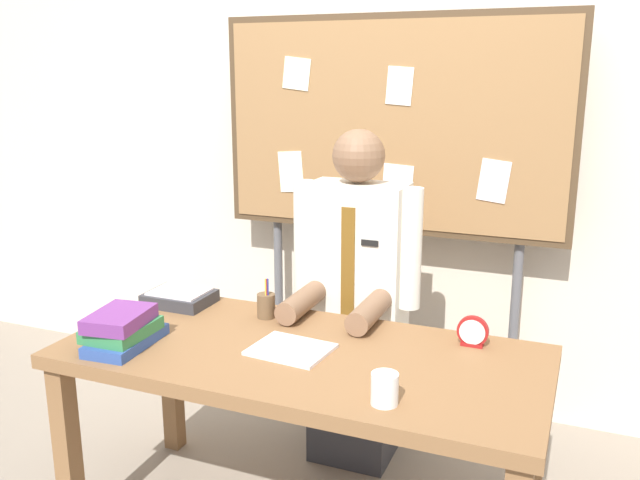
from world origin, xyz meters
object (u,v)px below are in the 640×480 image
(bulletin_board, at_px, (391,131))
(coffee_mug, at_px, (385,389))
(desk_clock, at_px, (473,333))
(pen_holder, at_px, (266,305))
(desk, at_px, (301,374))
(person, at_px, (356,312))
(book_stack, at_px, (122,329))
(open_notebook, at_px, (291,349))
(paper_tray, at_px, (180,297))

(bulletin_board, height_order, coffee_mug, bulletin_board)
(desk_clock, bearing_deg, pen_holder, -178.37)
(desk, distance_m, person, 0.57)
(bulletin_board, bearing_deg, desk_clock, -55.06)
(book_stack, xyz_separation_m, desk_clock, (1.12, 0.46, -0.01))
(bulletin_board, xyz_separation_m, open_notebook, (-0.03, -1.05, -0.66))
(open_notebook, relative_size, coffee_mug, 2.77)
(desk, height_order, bulletin_board, bulletin_board)
(desk, distance_m, paper_tray, 0.70)
(coffee_mug, bearing_deg, pen_holder, 141.71)
(bulletin_board, distance_m, coffee_mug, 1.48)
(pen_holder, bearing_deg, desk, -43.43)
(person, height_order, pen_holder, person)
(open_notebook, distance_m, paper_tray, 0.68)
(bulletin_board, distance_m, open_notebook, 1.24)
(bulletin_board, distance_m, pen_holder, 1.03)
(person, bearing_deg, open_notebook, -92.76)
(person, xyz_separation_m, desk_clock, (0.54, -0.31, 0.10))
(person, relative_size, bulletin_board, 0.75)
(open_notebook, height_order, desk_clock, desk_clock)
(open_notebook, height_order, coffee_mug, coffee_mug)
(person, height_order, bulletin_board, bulletin_board)
(coffee_mug, bearing_deg, paper_tray, 154.02)
(book_stack, height_order, paper_tray, book_stack)
(book_stack, bearing_deg, coffee_mug, -3.36)
(pen_holder, distance_m, paper_tray, 0.40)
(book_stack, distance_m, desk_clock, 1.22)
(person, height_order, desk_clock, person)
(bulletin_board, height_order, pen_holder, bulletin_board)
(open_notebook, height_order, paper_tray, paper_tray)
(desk, height_order, pen_holder, pen_holder)
(person, distance_m, paper_tray, 0.73)
(person, xyz_separation_m, coffee_mug, (0.38, -0.83, 0.10))
(bulletin_board, xyz_separation_m, book_stack, (-0.59, -1.23, -0.60))
(book_stack, bearing_deg, pen_holder, 52.86)
(bulletin_board, distance_m, book_stack, 1.49)
(book_stack, relative_size, coffee_mug, 3.29)
(book_stack, bearing_deg, desk_clock, 22.40)
(person, height_order, book_stack, person)
(bulletin_board, height_order, desk_clock, bulletin_board)
(open_notebook, bearing_deg, desk_clock, 26.38)
(paper_tray, bearing_deg, pen_holder, -0.57)
(open_notebook, relative_size, desk_clock, 2.39)
(book_stack, xyz_separation_m, pen_holder, (0.33, 0.44, -0.01))
(desk, bearing_deg, bulletin_board, 90.01)
(bulletin_board, height_order, book_stack, bulletin_board)
(open_notebook, relative_size, pen_holder, 1.63)
(desk, xyz_separation_m, person, (0.00, 0.57, 0.03))
(desk_clock, bearing_deg, book_stack, -157.60)
(person, height_order, open_notebook, person)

